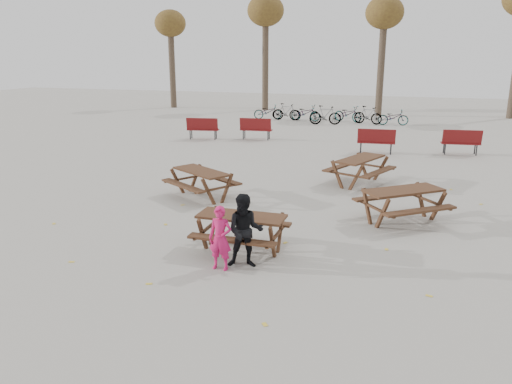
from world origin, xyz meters
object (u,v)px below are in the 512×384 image
(food_tray, at_px, (242,217))
(picnic_table_north, at_px, (202,184))
(picnic_table_far, at_px, (360,171))
(picnic_table_east, at_px, (403,206))
(adult, at_px, (245,231))
(child, at_px, (220,238))
(main_picnic_table, at_px, (242,224))
(soda_bottle, at_px, (239,215))

(food_tray, height_order, picnic_table_north, food_tray)
(picnic_table_far, bearing_deg, picnic_table_east, -135.25)
(adult, bearing_deg, picnic_table_north, 108.14)
(adult, bearing_deg, picnic_table_east, 37.30)
(picnic_table_north, relative_size, picnic_table_far, 0.95)
(picnic_table_north, bearing_deg, child, -30.66)
(adult, xyz_separation_m, picnic_table_far, (1.41, 7.02, -0.31))
(picnic_table_east, bearing_deg, main_picnic_table, -175.94)
(soda_bottle, relative_size, picnic_table_far, 0.09)
(soda_bottle, xyz_separation_m, picnic_table_north, (-2.37, 3.56, -0.45))
(food_tray, height_order, picnic_table_far, picnic_table_far)
(child, distance_m, picnic_table_east, 5.04)
(food_tray, bearing_deg, child, -100.17)
(soda_bottle, bearing_deg, picnic_table_far, 75.02)
(main_picnic_table, relative_size, food_tray, 10.00)
(soda_bottle, distance_m, picnic_table_north, 4.30)
(main_picnic_table, distance_m, adult, 0.83)
(soda_bottle, height_order, adult, adult)
(soda_bottle, relative_size, adult, 0.12)
(soda_bottle, bearing_deg, food_tray, 22.87)
(main_picnic_table, bearing_deg, picnic_table_far, 74.46)
(adult, bearing_deg, picnic_table_far, 63.57)
(adult, relative_size, picnic_table_far, 0.75)
(soda_bottle, bearing_deg, picnic_table_north, 123.69)
(soda_bottle, height_order, picnic_table_far, soda_bottle)
(food_tray, height_order, child, child)
(child, xyz_separation_m, picnic_table_east, (3.21, 3.88, -0.21))
(child, distance_m, picnic_table_far, 7.50)
(adult, relative_size, picnic_table_north, 0.78)
(food_tray, bearing_deg, main_picnic_table, 111.64)
(adult, height_order, picnic_table_north, adult)
(picnic_table_north, bearing_deg, picnic_table_far, 67.01)
(main_picnic_table, xyz_separation_m, picnic_table_east, (3.13, 2.89, -0.17))
(food_tray, height_order, adult, adult)
(soda_bottle, relative_size, child, 0.14)
(main_picnic_table, distance_m, picnic_table_north, 4.12)
(adult, xyz_separation_m, picnic_table_east, (2.80, 3.63, -0.31))
(main_picnic_table, height_order, picnic_table_east, picnic_table_east)
(picnic_table_east, bearing_deg, picnic_table_far, 73.75)
(main_picnic_table, relative_size, picnic_table_far, 0.93)
(soda_bottle, xyz_separation_m, child, (-0.09, -0.80, -0.22))
(food_tray, relative_size, picnic_table_far, 0.09)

